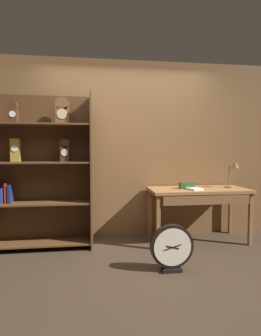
# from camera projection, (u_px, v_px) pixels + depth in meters

# --- Properties ---
(ground_plane) EXTENTS (10.00, 10.00, 0.00)m
(ground_plane) POSITION_uv_depth(u_px,v_px,m) (142.00, 278.00, 2.64)
(ground_plane) COLOR #3D2D21
(back_wood_panel) EXTENTS (4.80, 0.05, 2.60)m
(back_wood_panel) POSITION_uv_depth(u_px,v_px,m) (126.00, 149.00, 3.91)
(back_wood_panel) COLOR brown
(back_wood_panel) RESTS_ON ground
(bookshelf) EXTENTS (1.34, 0.37, 2.01)m
(bookshelf) POSITION_uv_depth(u_px,v_px,m) (40.00, 171.00, 3.42)
(bookshelf) COLOR brown
(bookshelf) RESTS_ON ground
(workbench) EXTENTS (1.38, 0.64, 0.75)m
(workbench) POSITION_uv_depth(u_px,v_px,m) (199.00, 195.00, 3.68)
(workbench) COLOR #9E6B3D
(workbench) RESTS_ON ground
(desk_lamp) EXTENTS (0.19, 0.19, 0.40)m
(desk_lamp) POSITION_uv_depth(u_px,v_px,m) (233.00, 171.00, 3.75)
(desk_lamp) COLOR olive
(desk_lamp) RESTS_ON workbench
(toolbox_small) EXTENTS (0.21, 0.10, 0.09)m
(toolbox_small) POSITION_uv_depth(u_px,v_px,m) (187.00, 185.00, 3.67)
(toolbox_small) COLOR #2D5123
(toolbox_small) RESTS_ON workbench
(open_repair_manual) EXTENTS (0.21, 0.25, 0.02)m
(open_repair_manual) POSITION_uv_depth(u_px,v_px,m) (194.00, 189.00, 3.57)
(open_repair_manual) COLOR silver
(open_repair_manual) RESTS_ON workbench
(round_clock_large) EXTENTS (0.46, 0.11, 0.50)m
(round_clock_large) POSITION_uv_depth(u_px,v_px,m) (172.00, 248.00, 2.76)
(round_clock_large) COLOR black
(round_clock_large) RESTS_ON ground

